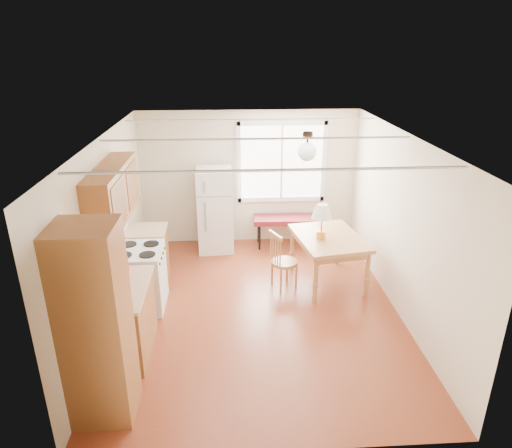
{
  "coord_description": "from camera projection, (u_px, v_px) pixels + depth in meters",
  "views": [
    {
      "loc": [
        -0.37,
        -5.69,
        3.63
      ],
      "look_at": [
        0.0,
        0.45,
        1.15
      ],
      "focal_mm": 32.0,
      "sensor_mm": 36.0,
      "label": 1
    }
  ],
  "objects": [
    {
      "name": "room_shell",
      "position": [
        258.0,
        230.0,
        6.18
      ],
      "size": [
        4.6,
        5.6,
        2.62
      ],
      "color": "#5F2313",
      "rests_on": "ground"
    },
    {
      "name": "kitchen_run",
      "position": [
        123.0,
        283.0,
        5.65
      ],
      "size": [
        0.65,
        3.4,
        2.2
      ],
      "color": "brown",
      "rests_on": "ground"
    },
    {
      "name": "window_unit",
      "position": [
        282.0,
        162.0,
        8.39
      ],
      "size": [
        1.64,
        0.05,
        1.51
      ],
      "color": "white",
      "rests_on": "room_shell"
    },
    {
      "name": "pendant_light",
      "position": [
        307.0,
        151.0,
        6.22
      ],
      "size": [
        0.26,
        0.26,
        0.4
      ],
      "color": "black",
      "rests_on": "room_shell"
    },
    {
      "name": "refrigerator",
      "position": [
        215.0,
        210.0,
        8.28
      ],
      "size": [
        0.66,
        0.68,
        1.54
      ],
      "rotation": [
        0.0,
        0.0,
        0.04
      ],
      "color": "white",
      "rests_on": "ground"
    },
    {
      "name": "bench",
      "position": [
        287.0,
        220.0,
        8.53
      ],
      "size": [
        1.25,
        0.49,
        0.57
      ],
      "rotation": [
        0.0,
        0.0,
        -0.03
      ],
      "color": "maroon",
      "rests_on": "ground"
    },
    {
      "name": "dining_table",
      "position": [
        329.0,
        243.0,
        7.13
      ],
      "size": [
        1.16,
        1.42,
        0.8
      ],
      "rotation": [
        0.0,
        0.0,
        0.17
      ],
      "color": "#A46D3F",
      "rests_on": "ground"
    },
    {
      "name": "chair",
      "position": [
        280.0,
        257.0,
        7.03
      ],
      "size": [
        0.46,
        0.45,
        0.92
      ],
      "rotation": [
        0.0,
        0.0,
        0.42
      ],
      "color": "#A46D3F",
      "rests_on": "ground"
    },
    {
      "name": "table_lamp",
      "position": [
        322.0,
        214.0,
        6.88
      ],
      "size": [
        0.32,
        0.32,
        0.55
      ],
      "rotation": [
        0.0,
        0.0,
        0.09
      ],
      "color": "gold",
      "rests_on": "dining_table"
    },
    {
      "name": "coffee_maker",
      "position": [
        108.0,
        299.0,
        4.94
      ],
      "size": [
        0.22,
        0.26,
        0.35
      ],
      "rotation": [
        0.0,
        0.0,
        0.24
      ],
      "color": "black",
      "rests_on": "kitchen_run"
    },
    {
      "name": "kettle",
      "position": [
        123.0,
        263.0,
        5.79
      ],
      "size": [
        0.13,
        0.13,
        0.25
      ],
      "color": "red",
      "rests_on": "kitchen_run"
    }
  ]
}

